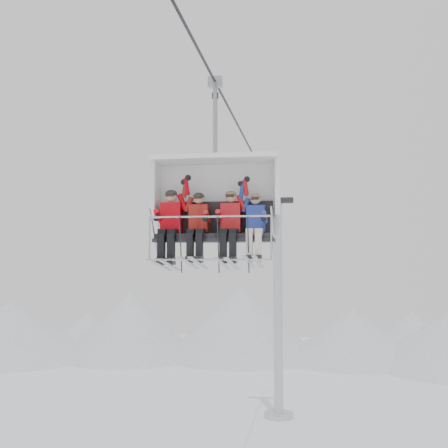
# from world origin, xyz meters

# --- Properties ---
(ridgeline) EXTENTS (72.00, 21.00, 7.00)m
(ridgeline) POSITION_xyz_m (-1.58, 42.05, 2.84)
(ridgeline) COLOR silver
(ridgeline) RESTS_ON ground
(lift_tower_right) EXTENTS (2.00, 1.80, 13.48)m
(lift_tower_right) POSITION_xyz_m (0.00, 22.00, 5.78)
(lift_tower_right) COLOR #B8BBC0
(lift_tower_right) RESTS_ON ground
(haul_cable) EXTENTS (0.06, 50.00, 0.06)m
(haul_cable) POSITION_xyz_m (0.00, 0.00, 13.30)
(haul_cable) COLOR #29292E
(haul_cable) RESTS_ON lift_tower_left
(chairlift_carrier) EXTENTS (2.71, 1.17, 3.98)m
(chairlift_carrier) POSITION_xyz_m (0.00, -1.11, 10.75)
(chairlift_carrier) COLOR black
(chairlift_carrier) RESTS_ON haul_cable
(skier_far_left) EXTENTS (0.44, 1.69, 1.72)m
(skier_far_left) POSITION_xyz_m (-0.94, -1.42, 10.24)
(skier_far_left) COLOR red
(skier_far_left) RESTS_ON chairlift_carrier
(skier_center_left) EXTENTS (0.40, 1.69, 1.61)m
(skier_center_left) POSITION_xyz_m (-0.34, -1.43, 10.21)
(skier_center_left) COLOR #A41E18
(skier_center_left) RESTS_ON chairlift_carrier
(skier_center_right) EXTENTS (0.41, 1.69, 1.65)m
(skier_center_right) POSITION_xyz_m (0.35, -1.43, 10.22)
(skier_center_right) COLOR red
(skier_center_right) RESTS_ON chairlift_carrier
(skier_far_right) EXTENTS (0.38, 1.69, 1.54)m
(skier_far_right) POSITION_xyz_m (0.88, -1.44, 10.18)
(skier_far_right) COLOR #25399A
(skier_far_right) RESTS_ON chairlift_carrier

